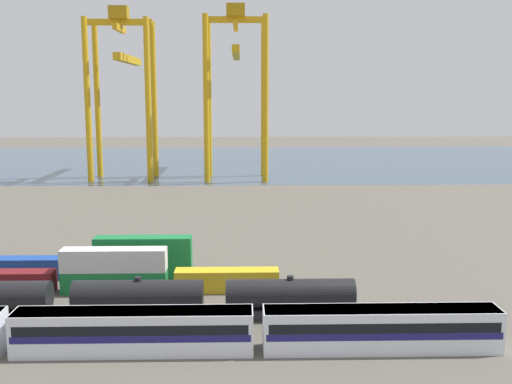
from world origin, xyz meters
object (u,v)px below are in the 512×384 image
gantry_crane_west (123,77)px  gantry_crane_central (236,73)px  passenger_train (134,330)px  shipping_container_9 (39,268)px  shipping_container_10 (144,267)px  freight_tank_row (62,300)px  shipping_container_5 (227,280)px

gantry_crane_west → gantry_crane_central: (30.36, 0.72, 0.91)m
passenger_train → gantry_crane_west: size_ratio=1.45×
shipping_container_9 → shipping_container_10: 13.14m
passenger_train → shipping_container_9: 27.48m
freight_tank_row → gantry_crane_west: bearing=97.2°
passenger_train → gantry_crane_west: (-22.07, 113.32, 25.24)m
passenger_train → freight_tank_row: size_ratio=1.10×
freight_tank_row → gantry_crane_central: (17.03, 105.88, 26.18)m
shipping_container_9 → gantry_crane_central: (24.15, 91.62, 26.99)m
passenger_train → shipping_container_5: 18.48m
freight_tank_row → gantry_crane_central: size_ratio=1.30×
passenger_train → gantry_crane_central: (8.29, 114.04, 26.15)m
freight_tank_row → gantry_crane_west: (-13.33, 105.16, 25.27)m
shipping_container_9 → gantry_crane_central: bearing=75.2°
freight_tank_row → gantry_crane_west: 108.97m
freight_tank_row → shipping_container_5: 18.72m
passenger_train → freight_tank_row: 11.96m
gantry_crane_west → gantry_crane_central: gantry_crane_central is taller
shipping_container_5 → shipping_container_10: (-10.63, 5.74, 0.00)m
freight_tank_row → shipping_container_10: bearing=67.1°
shipping_container_10 → gantry_crane_west: gantry_crane_west is taller
shipping_container_10 → gantry_crane_central: (11.01, 91.62, 26.99)m
gantry_crane_west → freight_tank_row: bearing=-82.8°
shipping_container_10 → gantry_crane_west: 96.53m
shipping_container_5 → gantry_crane_central: gantry_crane_central is taller
passenger_train → gantry_crane_west: gantry_crane_west is taller
shipping_container_9 → gantry_crane_west: (-6.20, 90.90, 26.08)m
shipping_container_5 → shipping_container_10: size_ratio=1.00×
freight_tank_row → shipping_container_10: (6.02, 14.26, -0.81)m
passenger_train → gantry_crane_west: 118.18m
freight_tank_row → gantry_crane_central: 110.39m
passenger_train → shipping_container_10: 22.60m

